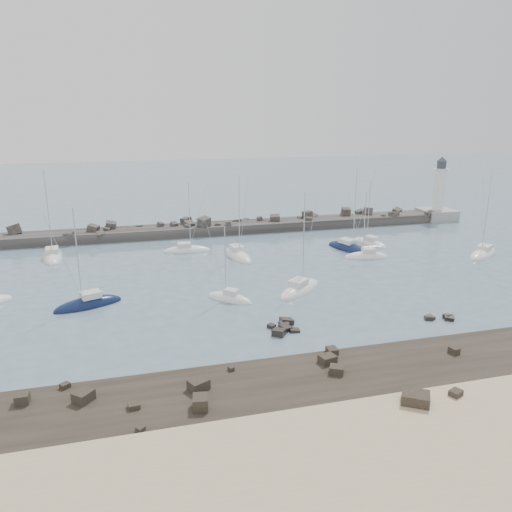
{
  "coord_description": "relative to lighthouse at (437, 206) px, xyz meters",
  "views": [
    {
      "loc": [
        -20.56,
        -57.8,
        23.22
      ],
      "look_at": [
        -1.91,
        12.0,
        2.33
      ],
      "focal_mm": 35.0,
      "sensor_mm": 36.0,
      "label": 1
    }
  ],
  "objects": [
    {
      "name": "ground",
      "position": [
        -47.0,
        -38.0,
        -3.09
      ],
      "size": [
        400.0,
        400.0,
        0.0
      ],
      "primitive_type": "plane",
      "color": "slate",
      "rests_on": "ground"
    },
    {
      "name": "sand_strip",
      "position": [
        -47.0,
        -70.0,
        -3.09
      ],
      "size": [
        140.0,
        14.0,
        1.0
      ],
      "primitive_type": "cube",
      "color": "#CFB98F",
      "rests_on": "ground"
    },
    {
      "name": "rock_shelf",
      "position": [
        -46.87,
        -59.99,
        -3.07
      ],
      "size": [
        140.0,
        12.07,
        2.01
      ],
      "color": "black",
      "rests_on": "ground"
    },
    {
      "name": "rock_cluster_near",
      "position": [
        -51.49,
        -47.51,
        -2.98
      ],
      "size": [
        3.52,
        4.39,
        1.47
      ],
      "color": "black",
      "rests_on": "ground"
    },
    {
      "name": "rock_cluster_far",
      "position": [
        -32.89,
        -49.46,
        -3.01
      ],
      "size": [
        3.61,
        2.08,
        1.08
      ],
      "color": "black",
      "rests_on": "ground"
    },
    {
      "name": "breakwater",
      "position": [
        -54.47,
        0.02,
        -2.8
      ],
      "size": [
        115.0,
        7.27,
        5.22
      ],
      "color": "#332F2D",
      "rests_on": "ground"
    },
    {
      "name": "lighthouse",
      "position": [
        0.0,
        0.0,
        0.0
      ],
      "size": [
        7.0,
        7.0,
        14.6
      ],
      "color": "gray",
      "rests_on": "ground"
    },
    {
      "name": "sailboat_1",
      "position": [
        -79.64,
        -10.4,
        -2.95
      ],
      "size": [
        4.05,
        10.17,
        15.6
      ],
      "color": "white",
      "rests_on": "ground"
    },
    {
      "name": "sailboat_2",
      "position": [
        -72.79,
        -34.55,
        -2.93
      ],
      "size": [
        8.84,
        5.35,
        13.57
      ],
      "color": "#0F1A3E",
      "rests_on": "ground"
    },
    {
      "name": "sailboat_3",
      "position": [
        -57.68,
        -12.41,
        -2.96
      ],
      "size": [
        8.37,
        3.19,
        12.95
      ],
      "color": "white",
      "rests_on": "ground"
    },
    {
      "name": "sailboat_4",
      "position": [
        -55.4,
        -37.01,
        -2.95
      ],
      "size": [
        6.13,
        5.93,
        10.55
      ],
      "color": "white",
      "rests_on": "ground"
    },
    {
      "name": "sailboat_5",
      "position": [
        -49.89,
        -17.92,
        -2.94
      ],
      "size": [
        4.38,
        9.67,
        14.83
      ],
      "color": "white",
      "rests_on": "ground"
    },
    {
      "name": "sailboat_6",
      "position": [
        -45.5,
        -36.09,
        -2.95
      ],
      "size": [
        8.74,
        8.12,
        14.4
      ],
      "color": "white",
      "rests_on": "ground"
    },
    {
      "name": "sailboat_7",
      "position": [
        -30.02,
        -18.59,
        -2.94
      ],
      "size": [
        6.34,
        10.18,
        15.4
      ],
      "color": "#0F1A3E",
      "rests_on": "ground"
    },
    {
      "name": "sailboat_8",
      "position": [
        -29.47,
        -23.96,
        -2.95
      ],
      "size": [
        7.75,
        3.61,
        11.97
      ],
      "color": "white",
      "rests_on": "ground"
    },
    {
      "name": "sailboat_9",
      "position": [
        -24.87,
        -16.2,
        -2.95
      ],
      "size": [
        5.01,
        8.32,
        12.66
      ],
      "color": "white",
      "rests_on": "ground"
    },
    {
      "name": "sailboat_10",
      "position": [
        -9.64,
        -27.52,
        -2.96
      ],
      "size": [
        9.3,
        7.45,
        14.52
      ],
      "color": "white",
      "rests_on": "ground"
    }
  ]
}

